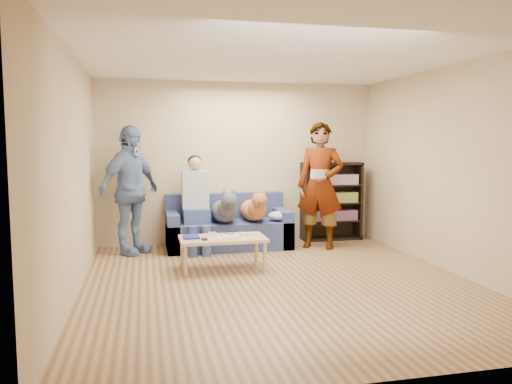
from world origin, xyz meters
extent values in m
plane|color=brown|center=(0.00, 0.00, 0.00)|extent=(5.00, 5.00, 0.00)
plane|color=white|center=(0.00, 0.00, 2.60)|extent=(5.00, 5.00, 0.00)
plane|color=tan|center=(0.00, 2.50, 1.30)|extent=(4.50, 0.00, 4.50)
plane|color=tan|center=(0.00, -2.50, 1.30)|extent=(4.50, 0.00, 4.50)
plane|color=tan|center=(-2.25, 0.00, 1.30)|extent=(0.00, 5.00, 5.00)
plane|color=tan|center=(2.25, 0.00, 1.30)|extent=(0.00, 5.00, 5.00)
ellipsoid|color=silver|center=(0.56, 1.88, 0.50)|extent=(0.43, 0.36, 0.15)
imported|color=gray|center=(1.13, 1.73, 0.97)|extent=(0.85, 0.76, 1.94)
imported|color=#7686BD|center=(-1.72, 1.95, 0.94)|extent=(1.09, 1.12, 1.89)
cube|color=silver|center=(0.93, 1.53, 1.15)|extent=(0.07, 0.14, 0.03)
cube|color=navy|center=(-0.94, 0.81, 0.43)|extent=(0.20, 0.26, 0.03)
cube|color=silver|center=(-0.49, 0.66, 0.43)|extent=(0.26, 0.20, 0.02)
cube|color=#BDB997|center=(-0.46, 0.68, 0.44)|extent=(0.22, 0.17, 0.01)
cube|color=silver|center=(-0.66, 0.88, 0.45)|extent=(0.11, 0.06, 0.05)
cube|color=silver|center=(-0.26, 0.86, 0.43)|extent=(0.04, 0.13, 0.03)
cube|color=silver|center=(-0.18, 0.78, 0.43)|extent=(0.09, 0.06, 0.03)
cylinder|color=silver|center=(-0.34, 0.74, 0.43)|extent=(0.07, 0.07, 0.02)
cylinder|color=white|center=(-0.34, 0.82, 0.43)|extent=(0.07, 0.07, 0.02)
cylinder|color=#D5521E|center=(-0.56, 0.60, 0.42)|extent=(0.13, 0.06, 0.01)
cylinder|color=black|center=(-0.42, 0.94, 0.42)|extent=(0.13, 0.08, 0.01)
cube|color=black|center=(-0.79, 0.64, 0.43)|extent=(0.07, 0.12, 0.02)
cube|color=#515B93|center=(-0.25, 2.05, 0.21)|extent=(1.90, 0.85, 0.42)
cube|color=#515B93|center=(-0.25, 2.38, 0.62)|extent=(1.90, 0.18, 0.40)
cube|color=#515B93|center=(-1.11, 2.05, 0.29)|extent=(0.18, 0.85, 0.58)
cube|color=#515B93|center=(0.61, 2.05, 0.29)|extent=(0.18, 0.85, 0.58)
cube|color=#3C4784|center=(-0.75, 1.97, 0.53)|extent=(0.40, 0.38, 0.22)
cylinder|color=#394C7E|center=(-0.85, 1.55, 0.21)|extent=(0.14, 0.14, 0.47)
cylinder|color=#446596|center=(-0.65, 1.55, 0.21)|extent=(0.14, 0.14, 0.47)
cube|color=silver|center=(-0.75, 2.07, 0.92)|extent=(0.40, 0.24, 0.58)
sphere|color=tan|center=(-0.75, 2.07, 1.32)|extent=(0.21, 0.21, 0.21)
ellipsoid|color=black|center=(-0.75, 2.10, 1.35)|extent=(0.22, 0.22, 0.19)
ellipsoid|color=#4F525A|center=(-0.34, 1.95, 0.59)|extent=(0.39, 0.81, 0.34)
sphere|color=#45484E|center=(-0.34, 1.63, 0.67)|extent=(0.29, 0.29, 0.29)
sphere|color=#464A50|center=(-0.34, 1.45, 0.80)|extent=(0.24, 0.24, 0.24)
cube|color=black|center=(-0.34, 1.33, 0.77)|extent=(0.07, 0.11, 0.07)
cone|color=#4B4E55|center=(-0.40, 1.48, 0.93)|extent=(0.07, 0.07, 0.11)
cone|color=#52555D|center=(-0.27, 1.48, 0.93)|extent=(0.07, 0.07, 0.11)
cylinder|color=#52565D|center=(-0.34, 2.38, 0.55)|extent=(0.04, 0.26, 0.15)
ellipsoid|color=#C5813C|center=(0.13, 2.00, 0.58)|extent=(0.37, 0.78, 0.32)
sphere|color=#C67D3C|center=(0.13, 1.70, 0.66)|extent=(0.28, 0.28, 0.28)
sphere|color=#B05635|center=(0.13, 1.54, 0.79)|extent=(0.23, 0.23, 0.23)
cube|color=brown|center=(0.13, 1.43, 0.75)|extent=(0.07, 0.11, 0.06)
cone|color=#B96A38|center=(0.07, 1.57, 0.91)|extent=(0.07, 0.07, 0.11)
cone|color=#C5773C|center=(0.19, 1.57, 0.91)|extent=(0.07, 0.07, 0.11)
cylinder|color=#A95533|center=(0.13, 2.39, 0.55)|extent=(0.04, 0.25, 0.15)
cube|color=#D5AF83|center=(-0.54, 0.76, 0.40)|extent=(1.10, 0.60, 0.04)
cylinder|color=tan|center=(-1.04, 0.51, 0.19)|extent=(0.05, 0.05, 0.38)
cylinder|color=tan|center=(-0.04, 0.51, 0.19)|extent=(0.05, 0.05, 0.38)
cylinder|color=tan|center=(-1.04, 1.01, 0.19)|extent=(0.05, 0.05, 0.38)
cylinder|color=#D1BF80|center=(-0.04, 1.01, 0.19)|extent=(0.05, 0.05, 0.38)
cube|color=black|center=(1.07, 2.32, 0.65)|extent=(0.04, 0.34, 1.30)
cube|color=black|center=(2.03, 2.32, 0.65)|extent=(0.04, 0.34, 1.30)
cube|color=black|center=(1.55, 2.32, 1.28)|extent=(1.00, 0.34, 0.04)
cube|color=black|center=(1.55, 2.32, 0.02)|extent=(1.00, 0.34, 0.04)
cube|color=black|center=(1.55, 2.48, 0.65)|extent=(1.00, 0.02, 1.30)
cube|color=black|center=(1.55, 2.32, 0.32)|extent=(0.94, 0.32, 0.03)
cube|color=black|center=(1.55, 2.32, 0.62)|extent=(0.94, 0.32, 0.02)
cube|color=black|center=(1.55, 2.32, 0.92)|extent=(0.94, 0.32, 0.02)
cube|color=#B23333|center=(1.55, 2.30, 0.42)|extent=(0.84, 0.24, 0.17)
cube|color=gold|center=(1.55, 2.30, 0.72)|extent=(0.84, 0.24, 0.17)
cube|color=#994C99|center=(1.55, 2.30, 1.02)|extent=(0.84, 0.24, 0.17)
camera|label=1|loc=(-1.51, -5.51, 1.65)|focal=35.00mm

